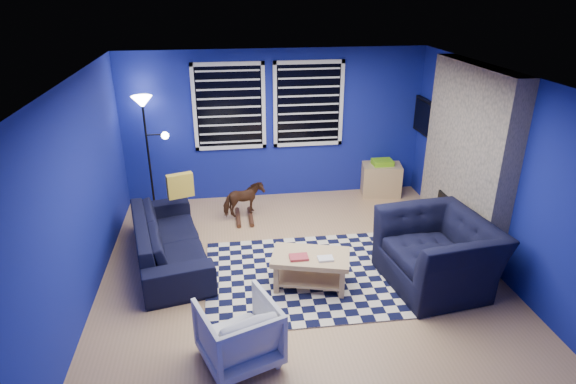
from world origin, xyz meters
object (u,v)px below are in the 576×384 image
object	(u,v)px
coffee_table	(310,264)
cabinet	(381,179)
rocking_horse	(244,200)
armchair_bent	(239,333)
armchair_big	(438,252)
tv	(428,119)
floor_lamp	(145,118)
sofa	(169,239)

from	to	relation	value
coffee_table	cabinet	distance (m)	3.14
rocking_horse	coffee_table	world-z (taller)	rocking_horse
armchair_bent	coffee_table	size ratio (longest dim) A/B	0.70
rocking_horse	cabinet	bearing A→B (deg)	-97.75
armchair_bent	coffee_table	bearing A→B (deg)	-149.57
armchair_big	tv	bearing A→B (deg)	154.06
cabinet	floor_lamp	size ratio (longest dim) A/B	0.39
sofa	coffee_table	bearing A→B (deg)	-128.19
sofa	coffee_table	size ratio (longest dim) A/B	2.08
rocking_horse	floor_lamp	distance (m)	1.96
tv	cabinet	distance (m)	1.30
tv	floor_lamp	size ratio (longest dim) A/B	0.54
sofa	armchair_bent	world-z (taller)	armchair_bent
floor_lamp	coffee_table	bearing A→B (deg)	-50.69
armchair_big	coffee_table	distance (m)	1.56
sofa	cabinet	bearing A→B (deg)	-75.14
tv	floor_lamp	world-z (taller)	floor_lamp
coffee_table	floor_lamp	size ratio (longest dim) A/B	0.55
rocking_horse	cabinet	world-z (taller)	cabinet
tv	armchair_big	distance (m)	2.80
armchair_bent	coffee_table	xyz separation A→B (m)	(0.92, 1.13, -0.01)
armchair_bent	coffee_table	world-z (taller)	armchair_bent
coffee_table	rocking_horse	bearing A→B (deg)	109.39
sofa	coffee_table	world-z (taller)	sofa
rocking_horse	armchair_bent	bearing A→B (deg)	153.00
floor_lamp	cabinet	bearing A→B (deg)	0.35
cabinet	sofa	bearing A→B (deg)	-143.34
coffee_table	tv	bearing A→B (deg)	44.83
sofa	rocking_horse	size ratio (longest dim) A/B	3.39
sofa	armchair_big	size ratio (longest dim) A/B	1.64
armchair_big	floor_lamp	bearing A→B (deg)	-134.18
tv	cabinet	world-z (taller)	tv
armchair_big	floor_lamp	distance (m)	4.69
armchair_bent	cabinet	world-z (taller)	armchair_bent
floor_lamp	armchair_big	bearing A→B (deg)	-36.59
armchair_big	armchair_bent	bearing A→B (deg)	-75.53
coffee_table	floor_lamp	bearing A→B (deg)	129.31
tv	cabinet	xyz separation A→B (m)	(-0.62, 0.25, -1.12)
sofa	rocking_horse	xyz separation A→B (m)	(1.06, 1.08, 0.02)
tv	coffee_table	distance (m)	3.52
tv	rocking_horse	distance (m)	3.27
coffee_table	floor_lamp	world-z (taller)	floor_lamp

